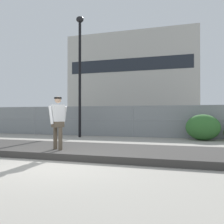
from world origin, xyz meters
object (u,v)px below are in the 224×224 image
object	(u,v)px
skateboard	(58,154)
skater	(58,121)
shrub_left	(203,127)
parked_car_mid	(152,121)
parked_car_near	(84,121)
street_lamp	(80,62)

from	to	relation	value
skateboard	skater	size ratio (longest dim) A/B	0.43
skater	shrub_left	size ratio (longest dim) A/B	1.06
skater	parked_car_mid	distance (m)	11.21
skater	parked_car_near	world-z (taller)	skater
parked_car_near	shrub_left	size ratio (longest dim) A/B	2.57
skateboard	shrub_left	size ratio (longest dim) A/B	0.46
parked_car_near	parked_car_mid	xyz separation A→B (m)	(5.28, 0.11, 0.00)
skateboard	parked_car_mid	bearing A→B (deg)	83.69
street_lamp	shrub_left	bearing A→B (deg)	2.54
skater	street_lamp	distance (m)	7.59
skateboard	skater	bearing A→B (deg)	180.00
street_lamp	shrub_left	xyz separation A→B (m)	(6.82, 0.30, -3.73)
skateboard	skater	distance (m)	1.06
street_lamp	parked_car_near	size ratio (longest dim) A/B	1.60
skateboard	parked_car_mid	world-z (taller)	parked_car_mid
street_lamp	skater	bearing A→B (deg)	-70.74
parked_car_near	parked_car_mid	world-z (taller)	same
skateboard	shrub_left	bearing A→B (deg)	56.03
skateboard	parked_car_near	size ratio (longest dim) A/B	0.18
parked_car_mid	skateboard	bearing A→B (deg)	-96.31
street_lamp	parked_car_near	distance (m)	6.06
parked_car_near	skater	bearing A→B (deg)	-69.83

